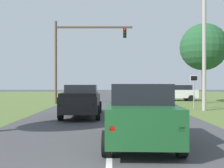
% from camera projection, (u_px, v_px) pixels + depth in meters
% --- Properties ---
extents(ground_plane, '(120.00, 120.00, 0.00)m').
position_uv_depth(ground_plane, '(111.00, 116.00, 15.82)').
color(ground_plane, '#424244').
extents(red_suv_near, '(2.42, 4.56, 2.01)m').
position_uv_depth(red_suv_near, '(140.00, 113.00, 8.51)').
color(red_suv_near, '#194C23').
rests_on(red_suv_near, ground_plane).
extents(pickup_truck_lead, '(2.37, 5.45, 1.93)m').
position_uv_depth(pickup_truck_lead, '(82.00, 100.00, 15.56)').
color(pickup_truck_lead, black).
rests_on(pickup_truck_lead, ground_plane).
extents(traffic_light, '(7.58, 0.40, 8.05)m').
position_uv_depth(traffic_light, '(76.00, 49.00, 24.92)').
color(traffic_light, brown).
rests_on(traffic_light, ground_plane).
extents(keep_moving_sign, '(0.60, 0.09, 2.76)m').
position_uv_depth(keep_moving_sign, '(194.00, 87.00, 19.89)').
color(keep_moving_sign, gray).
rests_on(keep_moving_sign, ground_plane).
extents(oak_tree_right, '(4.71, 4.71, 8.03)m').
position_uv_depth(oak_tree_right, '(204.00, 47.00, 25.89)').
color(oak_tree_right, '#4C351E').
rests_on(oak_tree_right, ground_plane).
extents(crossing_suv_far, '(4.51, 2.11, 1.80)m').
position_uv_depth(crossing_suv_far, '(177.00, 92.00, 29.48)').
color(crossing_suv_far, silver).
rests_on(crossing_suv_far, ground_plane).
extents(utility_pole_right, '(0.28, 0.28, 10.13)m').
position_uv_depth(utility_pole_right, '(205.00, 42.00, 18.91)').
color(utility_pole_right, '#9E998E').
rests_on(utility_pole_right, ground_plane).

